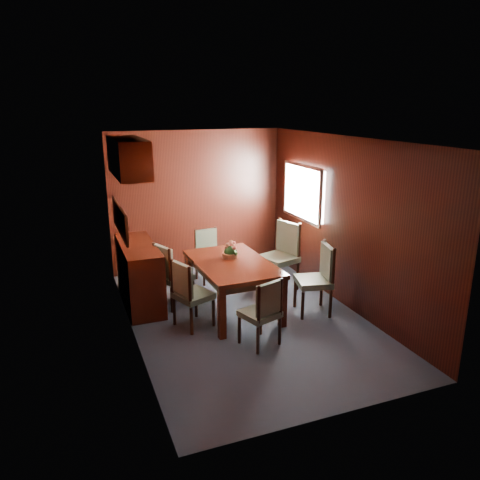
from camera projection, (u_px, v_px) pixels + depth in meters
name	position (u px, v px, depth m)	size (l,w,h in m)	color
ground	(245.00, 317.00, 6.41)	(4.50, 4.50, 0.00)	#303641
room_shell	(229.00, 196.00, 6.21)	(3.06, 4.52, 2.41)	black
sideboard	(139.00, 274.00, 6.74)	(0.48, 1.40, 0.90)	black
dining_table	(232.00, 269.00, 6.45)	(1.01, 1.58, 0.73)	black
chair_left_near	(189.00, 291.00, 5.99)	(0.55, 0.56, 0.92)	black
chair_left_far	(170.00, 272.00, 6.63)	(0.56, 0.57, 0.94)	black
chair_right_near	(319.00, 275.00, 6.43)	(0.55, 0.56, 0.99)	black
chair_right_far	(282.00, 252.00, 7.29)	(0.62, 0.63, 1.07)	black
chair_head	(264.00, 309.00, 5.53)	(0.51, 0.50, 0.86)	black
chair_foot	(208.00, 252.00, 7.66)	(0.44, 0.42, 0.86)	black
flower_centerpiece	(230.00, 250.00, 6.57)	(0.24, 0.24, 0.24)	#B75C38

